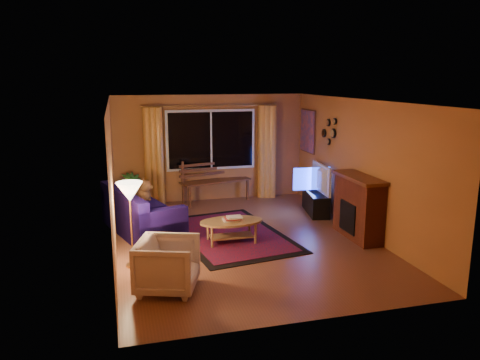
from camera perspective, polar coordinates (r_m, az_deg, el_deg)
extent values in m
cube|color=brown|center=(8.57, 0.52, -7.35)|extent=(4.50, 6.00, 0.02)
cube|color=white|center=(8.08, 0.55, 9.72)|extent=(4.50, 6.00, 0.02)
cube|color=#B87139|center=(11.12, -3.59, 3.91)|extent=(4.50, 0.02, 2.50)
cube|color=#B87139|center=(7.95, -15.37, 0.06)|extent=(0.02, 6.00, 2.50)
cube|color=#B87139|center=(9.09, 14.42, 1.62)|extent=(0.02, 6.00, 2.50)
cube|color=black|center=(11.03, -3.54, 4.89)|extent=(2.00, 0.02, 1.30)
cylinder|color=#BF8C3F|center=(10.91, -3.55, 9.03)|extent=(3.20, 0.03, 0.03)
cylinder|color=gold|center=(10.83, -10.47, 2.81)|extent=(0.36, 0.36, 2.24)
cylinder|color=gold|center=(11.35, 3.26, 3.43)|extent=(0.36, 0.36, 2.24)
cube|color=#522914|center=(11.08, -2.95, -1.39)|extent=(1.74, 0.89, 0.50)
imported|color=#235B1E|center=(10.42, -13.11, -1.56)|extent=(0.63, 0.63, 0.86)
cube|color=#120847|center=(9.04, -11.86, -3.66)|extent=(1.51, 2.29, 0.85)
imported|color=beige|center=(6.58, -8.80, -9.91)|extent=(0.96, 0.99, 0.81)
cylinder|color=#BF8C3F|center=(7.40, -13.11, -5.42)|extent=(0.28, 0.28, 1.33)
cube|color=maroon|center=(8.83, -1.25, -6.62)|extent=(2.25, 3.15, 0.02)
cylinder|color=#A67D4A|center=(8.37, -1.06, -6.29)|extent=(1.14, 1.14, 0.41)
cube|color=black|center=(10.29, 9.22, -2.72)|extent=(0.57, 1.16, 0.46)
imported|color=black|center=(10.16, 9.32, 0.19)|extent=(0.23, 1.07, 0.61)
cube|color=maroon|center=(8.80, 14.24, -3.39)|extent=(0.40, 1.20, 1.10)
cube|color=#E35532|center=(11.19, 8.24, 5.93)|extent=(0.04, 0.76, 0.96)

